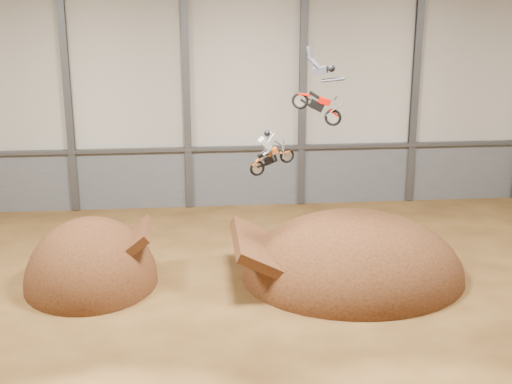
# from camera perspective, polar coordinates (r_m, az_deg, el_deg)

# --- Properties ---
(floor) EXTENTS (40.00, 40.00, 0.00)m
(floor) POSITION_cam_1_polar(r_m,az_deg,el_deg) (29.21, 1.45, -10.12)
(floor) COLOR #492E13
(floor) RESTS_ON ground
(back_wall) EXTENTS (40.00, 0.10, 14.00)m
(back_wall) POSITION_cam_1_polar(r_m,az_deg,el_deg) (41.40, -0.91, 8.27)
(back_wall) COLOR beige
(back_wall) RESTS_ON ground
(lower_band_back) EXTENTS (39.80, 0.18, 3.50)m
(lower_band_back) POSITION_cam_1_polar(r_m,az_deg,el_deg) (42.43, -0.86, 1.23)
(lower_band_back) COLOR #5A5D62
(lower_band_back) RESTS_ON ground
(steel_rail) EXTENTS (39.80, 0.35, 0.20)m
(steel_rail) POSITION_cam_1_polar(r_m,az_deg,el_deg) (41.83, -0.86, 3.54)
(steel_rail) COLOR #47494F
(steel_rail) RESTS_ON lower_band_back
(steel_column_1) EXTENTS (0.40, 0.36, 13.90)m
(steel_column_1) POSITION_cam_1_polar(r_m,az_deg,el_deg) (41.66, -14.86, 7.76)
(steel_column_1) COLOR #47494F
(steel_column_1) RESTS_ON ground
(steel_column_2) EXTENTS (0.40, 0.36, 13.90)m
(steel_column_2) POSITION_cam_1_polar(r_m,az_deg,el_deg) (41.09, -5.57, 8.12)
(steel_column_2) COLOR #47494F
(steel_column_2) RESTS_ON ground
(steel_column_3) EXTENTS (0.40, 0.36, 13.90)m
(steel_column_3) POSITION_cam_1_polar(r_m,az_deg,el_deg) (41.59, 3.75, 8.28)
(steel_column_3) COLOR #47494F
(steel_column_3) RESTS_ON ground
(steel_column_4) EXTENTS (0.40, 0.36, 13.90)m
(steel_column_4) POSITION_cam_1_polar(r_m,az_deg,el_deg) (43.13, 12.62, 8.22)
(steel_column_4) COLOR #47494F
(steel_column_4) RESTS_ON ground
(takeoff_ramp) EXTENTS (5.91, 6.82, 5.91)m
(takeoff_ramp) POSITION_cam_1_polar(r_m,az_deg,el_deg) (33.20, -12.98, -7.09)
(takeoff_ramp) COLOR #371B0D
(takeoff_ramp) RESTS_ON ground
(landing_ramp) EXTENTS (10.20, 9.02, 5.88)m
(landing_ramp) POSITION_cam_1_polar(r_m,az_deg,el_deg) (33.31, 7.73, -6.70)
(landing_ramp) COLOR #371B0D
(landing_ramp) RESTS_ON ground
(fmx_rider_a) EXTENTS (2.68, 1.41, 2.44)m
(fmx_rider_a) POSITION_cam_1_polar(r_m,az_deg,el_deg) (30.43, 1.49, 3.59)
(fmx_rider_a) COLOR #DF5D19
(fmx_rider_b) EXTENTS (3.87, 2.07, 3.59)m
(fmx_rider_b) POSITION_cam_1_polar(r_m,az_deg,el_deg) (29.99, 4.62, 8.45)
(fmx_rider_b) COLOR #B80802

